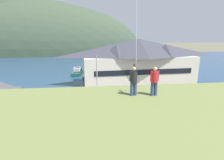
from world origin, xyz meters
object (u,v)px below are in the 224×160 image
Objects in this scene: harbor_lodge at (139,61)px; moored_boat_wharfside at (78,72)px; moored_boat_inner_slip at (77,72)px; parked_car_back_row_left at (216,99)px; moored_boat_outer_mooring at (103,74)px; parked_car_mid_row_center at (223,117)px; wharf_dock at (90,74)px; parked_car_mid_row_near at (144,102)px; parking_light_pole at (97,75)px; parked_car_front_row_silver at (102,126)px; parked_car_front_row_red at (158,116)px; parked_car_back_row_right at (177,99)px; person_kite_flyer at (134,80)px; person_companion at (154,80)px.

harbor_lodge is 19.74m from moored_boat_wharfside.
moored_boat_inner_slip is 1.73× the size of parked_car_back_row_left.
moored_boat_outer_mooring is at bearing -24.08° from moored_boat_inner_slip.
parked_car_back_row_left is 0.99× the size of parked_car_mid_row_center.
parked_car_mid_row_near is at bearing -71.42° from wharf_dock.
moored_boat_wharfside is 38.38m from parked_car_mid_row_center.
moored_boat_outer_mooring is 1.08× the size of parking_light_pole.
parked_car_front_row_silver is at bearing -93.53° from moored_boat_outer_mooring.
parked_car_back_row_left is at bearing 22.75° from parked_car_front_row_red.
parked_car_front_row_red is 7.34m from parked_car_back_row_right.
parked_car_back_row_left is 6.91m from parked_car_mid_row_center.
wharf_dock is at bearing 143.87° from moored_boat_outer_mooring.
wharf_dock is 6.33× the size of person_kite_flyer.
moored_boat_wharfside is at bearing 121.47° from parked_car_mid_row_center.
parked_car_mid_row_near is (4.91, -22.80, 0.34)m from moored_boat_outer_mooring.
parked_car_mid_row_near is at bearing 179.23° from parked_car_back_row_left.
moored_boat_wharfside is 42.24m from person_kite_flyer.
person_companion is (0.90, -37.39, 7.42)m from moored_boat_outer_mooring.
parked_car_back_row_left is at bearing 59.66° from parked_car_mid_row_center.
harbor_lodge is at bearing -38.11° from moored_boat_inner_slip.
parked_car_front_row_silver reaches higher than wharf_dock.
harbor_lodge is 3.66× the size of moored_boat_inner_slip.
moored_boat_outer_mooring and moored_boat_inner_slip have the same top height.
parking_light_pole reaches higher than moored_boat_outer_mooring.
moored_boat_inner_slip is 1.68× the size of parked_car_back_row_right.
parked_car_front_row_silver is (-1.83, -29.62, 0.34)m from moored_boat_outer_mooring.
moored_boat_inner_slip is 1.71× the size of parked_car_mid_row_near.
moored_boat_inner_slip is 37.94m from parked_car_mid_row_center.
harbor_lodge is at bearing 100.65° from parked_car_back_row_right.
wharf_dock is 3.53m from moored_boat_wharfside.
parked_car_front_row_red is (-2.45, -19.19, -4.34)m from harbor_lodge.
wharf_dock is (-11.40, 11.15, -5.06)m from harbor_lodge.
parking_light_pole is at bearing -96.17° from moored_boat_outer_mooring.
moored_boat_wharfside is 3.61× the size of person_companion.
person_companion is at bearing -88.62° from moored_boat_outer_mooring.
person_companion is at bearing -78.79° from moored_boat_inner_slip.
parked_car_mid_row_near is 10.19m from parked_car_mid_row_center.
moored_boat_inner_slip is at bearing 103.14° from parking_light_pole.
moored_boat_inner_slip is at bearing 111.94° from parked_car_front_row_red.
parked_car_front_row_silver is 2.50× the size of person_companion.
parked_car_mid_row_center is 7.11m from parked_car_back_row_right.
wharf_dock is 2.76× the size of parked_car_mid_row_near.
parked_car_front_row_red is 12.80m from person_companion.
person_companion reaches higher than parking_light_pole.
harbor_lodge is 17.49m from parked_car_back_row_left.
moored_boat_outer_mooring is 1.88× the size of parked_car_front_row_silver.
parked_car_front_row_silver is 0.57× the size of parking_light_pole.
moored_boat_outer_mooring is at bearing 102.15° from parked_car_mid_row_near.
moored_boat_wharfside is at bearing 123.51° from parked_car_back_row_right.
parked_car_mid_row_near is 1.01× the size of parked_car_back_row_left.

